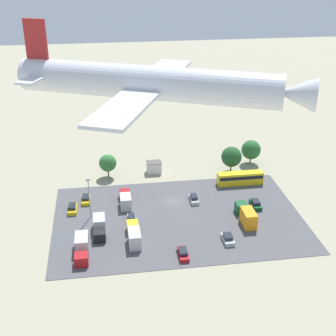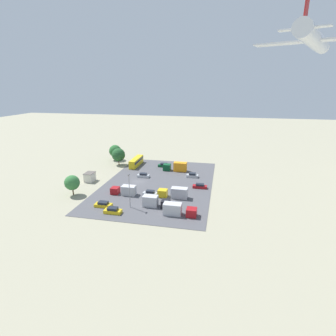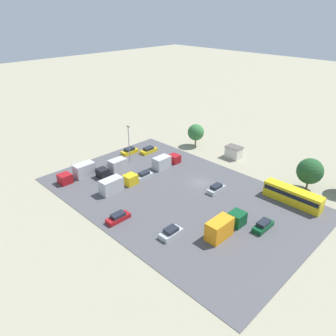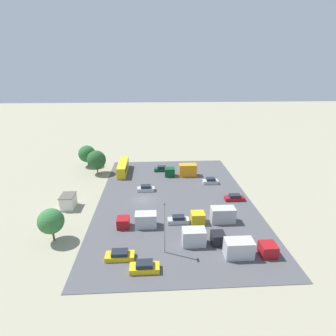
{
  "view_description": "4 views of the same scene",
  "coord_description": "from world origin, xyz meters",
  "px_view_note": "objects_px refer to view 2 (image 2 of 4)",
  "views": [
    {
      "loc": [
        15.02,
        94.78,
        55.04
      ],
      "look_at": [
        5.11,
        26.74,
        21.96
      ],
      "focal_mm": 50.0,
      "sensor_mm": 36.0,
      "label": 1
    },
    {
      "loc": [
        80.11,
        27.5,
        31.63
      ],
      "look_at": [
        1.19,
        10.87,
        6.08
      ],
      "focal_mm": 28.0,
      "sensor_mm": 36.0,
      "label": 2
    },
    {
      "loc": [
        -39.68,
        49.61,
        35.21
      ],
      "look_at": [
        2.78,
        7.2,
        5.24
      ],
      "focal_mm": 35.0,
      "sensor_mm": 36.0,
      "label": 3
    },
    {
      "loc": [
        55.31,
        2.72,
        28.68
      ],
      "look_at": [
        -3.18,
        6.02,
        6.76
      ],
      "focal_mm": 28.0,
      "sensor_mm": 36.0,
      "label": 4
    }
  ],
  "objects_px": {
    "parked_car_0": "(103,205)",
    "parked_truck_2": "(175,193)",
    "bus": "(136,161)",
    "parked_car_3": "(192,175)",
    "parked_truck_4": "(125,190)",
    "shed_building": "(90,177)",
    "parked_car_4": "(113,211)",
    "parked_car_6": "(150,193)",
    "parked_truck_3": "(178,210)",
    "parked_truck_1": "(155,202)",
    "airplane": "(314,39)",
    "parked_car_1": "(200,186)",
    "parked_truck_0": "(176,167)",
    "parked_car_2": "(143,175)",
    "parked_car_5": "(164,165)"
  },
  "relations": [
    {
      "from": "parked_car_5",
      "to": "parked_car_6",
      "type": "xyz_separation_m",
      "value": [
        28.81,
        2.33,
        -0.02
      ]
    },
    {
      "from": "parked_truck_2",
      "to": "parked_truck_3",
      "type": "distance_m",
      "value": 10.82
    },
    {
      "from": "parked_car_4",
      "to": "parked_truck_2",
      "type": "xyz_separation_m",
      "value": [
        -12.96,
        13.82,
        0.77
      ]
    },
    {
      "from": "parked_car_4",
      "to": "parked_truck_1",
      "type": "height_order",
      "value": "parked_truck_1"
    },
    {
      "from": "parked_truck_1",
      "to": "airplane",
      "type": "relative_size",
      "value": 0.24
    },
    {
      "from": "parked_car_0",
      "to": "parked_car_5",
      "type": "distance_m",
      "value": 39.7
    },
    {
      "from": "parked_truck_4",
      "to": "shed_building",
      "type": "bearing_deg",
      "value": 61.82
    },
    {
      "from": "shed_building",
      "to": "parked_car_2",
      "type": "height_order",
      "value": "shed_building"
    },
    {
      "from": "parked_car_1",
      "to": "airplane",
      "type": "xyz_separation_m",
      "value": [
        7.59,
        25.24,
        40.93
      ]
    },
    {
      "from": "parked_car_2",
      "to": "parked_truck_3",
      "type": "bearing_deg",
      "value": -146.47
    },
    {
      "from": "bus",
      "to": "parked_truck_3",
      "type": "height_order",
      "value": "bus"
    },
    {
      "from": "parked_car_0",
      "to": "parked_truck_2",
      "type": "bearing_deg",
      "value": -60.85
    },
    {
      "from": "parked_car_5",
      "to": "airplane",
      "type": "xyz_separation_m",
      "value": [
        27.49,
        41.61,
        40.89
      ]
    },
    {
      "from": "parked_car_0",
      "to": "parked_car_6",
      "type": "relative_size",
      "value": 1.09
    },
    {
      "from": "shed_building",
      "to": "parked_car_2",
      "type": "xyz_separation_m",
      "value": [
        -7.45,
        16.9,
        -0.8
      ]
    },
    {
      "from": "shed_building",
      "to": "parked_car_0",
      "type": "height_order",
      "value": "shed_building"
    },
    {
      "from": "parked_car_3",
      "to": "parked_truck_1",
      "type": "bearing_deg",
      "value": -15.6
    },
    {
      "from": "parked_car_1",
      "to": "parked_truck_2",
      "type": "bearing_deg",
      "value": -36.17
    },
    {
      "from": "parked_car_1",
      "to": "parked_truck_0",
      "type": "distance_m",
      "value": 19.03
    },
    {
      "from": "bus",
      "to": "parked_truck_1",
      "type": "xyz_separation_m",
      "value": [
        35.44,
        17.07,
        -0.33
      ]
    },
    {
      "from": "parked_truck_3",
      "to": "airplane",
      "type": "relative_size",
      "value": 0.28
    },
    {
      "from": "shed_building",
      "to": "parked_car_4",
      "type": "xyz_separation_m",
      "value": [
        20.75,
        17.34,
        -0.79
      ]
    },
    {
      "from": "parked_car_1",
      "to": "parked_car_5",
      "type": "relative_size",
      "value": 1.0
    },
    {
      "from": "bus",
      "to": "parked_truck_4",
      "type": "distance_m",
      "value": 29.97
    },
    {
      "from": "parked_car_2",
      "to": "parked_car_1",
      "type": "bearing_deg",
      "value": -106.66
    },
    {
      "from": "shed_building",
      "to": "bus",
      "type": "xyz_separation_m",
      "value": [
        -20.72,
        9.85,
        0.25
      ]
    },
    {
      "from": "parked_car_3",
      "to": "parked_car_4",
      "type": "relative_size",
      "value": 0.91
    },
    {
      "from": "parked_car_1",
      "to": "parked_car_0",
      "type": "bearing_deg",
      "value": -52.2
    },
    {
      "from": "parked_car_1",
      "to": "parked_car_6",
      "type": "relative_size",
      "value": 1.07
    },
    {
      "from": "parked_truck_0",
      "to": "parked_truck_1",
      "type": "height_order",
      "value": "parked_truck_0"
    },
    {
      "from": "parked_car_3",
      "to": "parked_truck_3",
      "type": "relative_size",
      "value": 0.49
    },
    {
      "from": "bus",
      "to": "airplane",
      "type": "xyz_separation_m",
      "value": [
        27.1,
        53.13,
        39.85
      ]
    },
    {
      "from": "bus",
      "to": "parked_car_3",
      "type": "bearing_deg",
      "value": -21.55
    },
    {
      "from": "parked_car_0",
      "to": "parked_car_6",
      "type": "bearing_deg",
      "value": -46.01
    },
    {
      "from": "parked_truck_0",
      "to": "parked_car_5",
      "type": "bearing_deg",
      "value": 55.53
    },
    {
      "from": "parked_car_0",
      "to": "parked_car_2",
      "type": "height_order",
      "value": "parked_car_2"
    },
    {
      "from": "parked_car_1",
      "to": "parked_car_5",
      "type": "distance_m",
      "value": 25.77
    },
    {
      "from": "parked_car_2",
      "to": "parked_car_6",
      "type": "distance_m",
      "value": 16.6
    },
    {
      "from": "parked_car_4",
      "to": "parked_truck_3",
      "type": "bearing_deg",
      "value": 98.59
    },
    {
      "from": "airplane",
      "to": "parked_truck_4",
      "type": "bearing_deg",
      "value": -153.86
    },
    {
      "from": "parked_truck_1",
      "to": "airplane",
      "type": "height_order",
      "value": "airplane"
    },
    {
      "from": "parked_truck_4",
      "to": "airplane",
      "type": "relative_size",
      "value": 0.25
    },
    {
      "from": "parked_car_1",
      "to": "parked_car_5",
      "type": "bearing_deg",
      "value": -140.56
    },
    {
      "from": "parked_car_3",
      "to": "parked_car_5",
      "type": "xyz_separation_m",
      "value": [
        -9.98,
        -12.77,
        -0.0
      ]
    },
    {
      "from": "parked_car_4",
      "to": "parked_car_6",
      "type": "relative_size",
      "value": 1.06
    },
    {
      "from": "bus",
      "to": "parked_car_1",
      "type": "xyz_separation_m",
      "value": [
        19.51,
        27.89,
        -1.08
      ]
    },
    {
      "from": "shed_building",
      "to": "parked_car_6",
      "type": "relative_size",
      "value": 0.94
    },
    {
      "from": "parked_truck_3",
      "to": "parked_car_4",
      "type": "bearing_deg",
      "value": -81.41
    },
    {
      "from": "bus",
      "to": "parked_car_6",
      "type": "bearing_deg",
      "value": -64.03
    },
    {
      "from": "parked_truck_2",
      "to": "parked_truck_4",
      "type": "distance_m",
      "value": 15.13
    }
  ]
}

